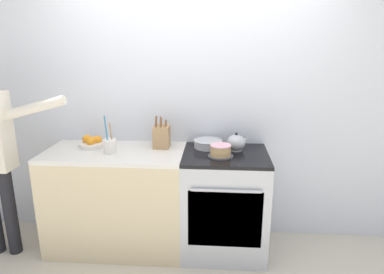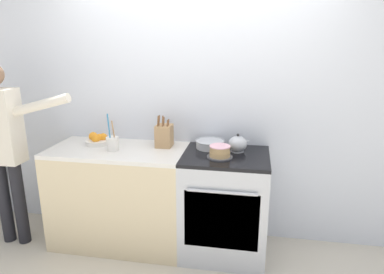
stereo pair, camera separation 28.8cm
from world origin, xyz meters
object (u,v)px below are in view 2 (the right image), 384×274
object	(u,v)px
layer_cake	(220,152)
knife_block	(164,136)
mixing_bowl	(210,144)
tea_kettle	(238,144)
fruit_bowl	(97,140)
person_baker	(3,140)
stove_range	(224,204)
utensil_crock	(112,143)

from	to	relation	value
layer_cake	knife_block	bearing A→B (deg)	157.91
mixing_bowl	tea_kettle	bearing A→B (deg)	-13.03
fruit_bowl	person_baker	size ratio (longest dim) A/B	0.13
tea_kettle	person_baker	bearing A→B (deg)	-171.81
fruit_bowl	person_baker	world-z (taller)	person_baker
mixing_bowl	person_baker	world-z (taller)	person_baker
fruit_bowl	knife_block	bearing A→B (deg)	3.52
layer_cake	tea_kettle	world-z (taller)	tea_kettle
person_baker	knife_block	bearing A→B (deg)	13.47
mixing_bowl	fruit_bowl	distance (m)	1.05
tea_kettle	layer_cake	bearing A→B (deg)	-127.31
layer_cake	stove_range	bearing A→B (deg)	59.66
stove_range	fruit_bowl	size ratio (longest dim) A/B	4.21
layer_cake	tea_kettle	distance (m)	0.23
utensil_crock	fruit_bowl	bearing A→B (deg)	144.75
utensil_crock	mixing_bowl	bearing A→B (deg)	14.35
layer_cake	person_baker	size ratio (longest dim) A/B	0.13
stove_range	fruit_bowl	bearing A→B (deg)	175.29
layer_cake	knife_block	world-z (taller)	knife_block
person_baker	tea_kettle	bearing A→B (deg)	8.30
layer_cake	knife_block	size ratio (longest dim) A/B	0.72
stove_range	utensil_crock	xyz separation A→B (m)	(-0.99, -0.05, 0.53)
knife_block	person_baker	distance (m)	1.43
fruit_bowl	stove_range	bearing A→B (deg)	-4.71
stove_range	fruit_bowl	distance (m)	1.31
tea_kettle	fruit_bowl	xyz separation A→B (m)	(-1.30, -0.01, -0.03)
utensil_crock	person_baker	world-z (taller)	person_baker
stove_range	person_baker	bearing A→B (deg)	-174.44
mixing_bowl	fruit_bowl	bearing A→B (deg)	-176.56
mixing_bowl	fruit_bowl	xyz separation A→B (m)	(-1.05, -0.06, 0.00)
knife_block	fruit_bowl	world-z (taller)	knife_block
stove_range	fruit_bowl	xyz separation A→B (m)	(-1.21, 0.10, 0.51)
fruit_bowl	layer_cake	bearing A→B (deg)	-8.61
knife_block	fruit_bowl	size ratio (longest dim) A/B	1.33
tea_kettle	utensil_crock	distance (m)	1.10
fruit_bowl	person_baker	bearing A→B (deg)	-158.93
stove_range	mixing_bowl	world-z (taller)	mixing_bowl
stove_range	tea_kettle	bearing A→B (deg)	48.29
tea_kettle	fruit_bowl	world-z (taller)	tea_kettle
stove_range	person_baker	world-z (taller)	person_baker
knife_block	fruit_bowl	distance (m)	0.64
layer_cake	person_baker	xyz separation A→B (m)	(-1.92, -0.11, 0.03)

